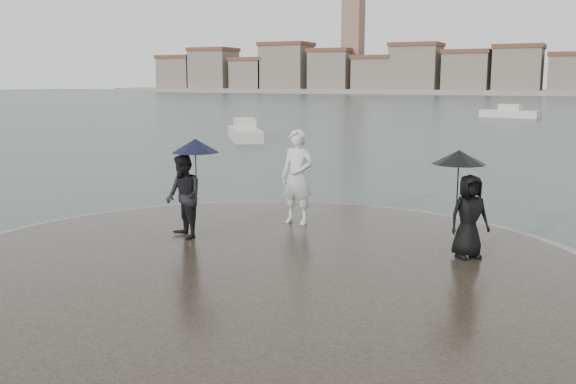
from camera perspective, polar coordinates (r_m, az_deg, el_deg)
The scene contains 8 objects.
ground at distance 8.74m, azimuth -14.04°, elevation -14.41°, with size 400.00×400.00×0.00m, color #2B3835.
kerb_ring at distance 11.41m, azimuth -2.82°, elevation -7.42°, with size 12.50×12.50×0.32m, color gray.
quay_tip at distance 11.41m, azimuth -2.82°, elevation -7.32°, with size 11.90×11.90×0.36m, color #2D261E.
statue at distance 14.34m, azimuth 0.83°, elevation 1.35°, with size 0.77×0.51×2.12m, color silver.
visitor_left at distance 13.18m, azimuth -9.04°, elevation 0.59°, with size 1.26×1.08×2.04m.
visitor_right at distance 12.04m, azimuth 15.53°, elevation -0.49°, with size 1.19×1.02×1.95m.
far_skyline at distance 167.21m, azimuth 21.75°, elevation 9.92°, with size 260.00×20.00×37.00m.
boats at distance 47.55m, azimuth 22.91°, elevation 5.30°, with size 38.28×35.28×1.50m.
Camera 1 is at (5.16, -6.09, 3.56)m, focal length 40.00 mm.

